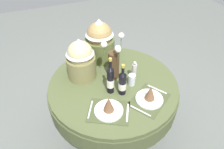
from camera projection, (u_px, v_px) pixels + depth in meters
The scene contains 11 objects.
ground at pixel (113, 129), 2.49m from camera, with size 8.00×8.00×0.00m, color slate.
dining_table at pixel (113, 93), 2.09m from camera, with size 1.25×1.25×0.75m.
place_setting_left at pixel (109, 108), 1.70m from camera, with size 0.42×0.39×0.16m.
place_setting_right at pixel (150, 96), 1.80m from camera, with size 0.43×0.40×0.16m.
flower_vase at pixel (114, 62), 1.95m from camera, with size 0.23×0.17×0.45m.
wine_bottle_left at pixel (110, 80), 1.82m from camera, with size 0.07×0.07×0.37m.
wine_bottle_centre at pixel (122, 83), 1.82m from camera, with size 0.07×0.07×0.32m.
tumbler_near_right at pixel (132, 80), 1.95m from camera, with size 0.07×0.07×0.11m, color silver.
pepper_mill at pixel (134, 71), 1.99m from camera, with size 0.05×0.05×0.20m.
gift_tub_back_left at pixel (80, 57), 1.93m from camera, with size 0.28×0.28×0.42m.
gift_tub_back_centre at pixel (100, 39), 2.15m from camera, with size 0.31×0.31×0.46m.
Camera 1 is at (-0.56, -1.36, 2.11)m, focal length 33.55 mm.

